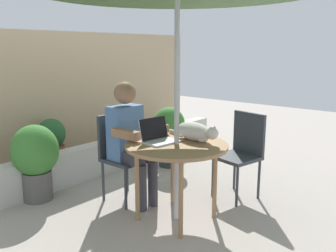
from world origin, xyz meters
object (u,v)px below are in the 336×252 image
patio_table (176,151)px  laptop (157,135)px  potted_plant_by_chair (169,132)px  cat (196,132)px  person_seated (130,136)px  potted_plant_corner (35,157)px  potted_plant_near_fence (52,145)px  chair_occupied (120,149)px  chair_empty (242,148)px

patio_table → laptop: laptop is taller
laptop → potted_plant_by_chair: laptop is taller
patio_table → cat: cat is taller
cat → person_seated: bearing=107.3°
person_seated → potted_plant_corner: person_seated is taller
potted_plant_near_fence → chair_occupied: bearing=-88.6°
cat → patio_table: bearing=163.0°
chair_empty → potted_plant_corner: size_ratio=1.12×
patio_table → person_seated: person_seated is taller
laptop → potted_plant_corner: (-0.55, 1.20, -0.32)m
potted_plant_near_fence → potted_plant_corner: size_ratio=0.88×
chair_empty → potted_plant_by_chair: (0.28, 1.25, -0.06)m
patio_table → potted_plant_corner: size_ratio=1.15×
chair_empty → laptop: bearing=158.0°
potted_plant_by_chair → laptop: bearing=-144.1°
patio_table → chair_occupied: (0.00, 0.75, -0.12)m
potted_plant_near_fence → chair_empty: bearing=-67.3°
potted_plant_corner → potted_plant_by_chair: bearing=-10.6°
chair_empty → person_seated: person_seated is taller
potted_plant_near_fence → potted_plant_by_chair: (1.19, -0.92, 0.10)m
chair_occupied → laptop: laptop is taller
chair_empty → potted_plant_near_fence: bearing=112.7°
cat → potted_plant_by_chair: 1.51m
potted_plant_near_fence → potted_plant_corner: 0.83m
patio_table → chair_empty: size_ratio=1.02×
person_seated → laptop: (-0.05, -0.41, 0.08)m
person_seated → potted_plant_near_fence: bearing=91.2°
patio_table → potted_plant_near_fence: 2.00m
potted_plant_near_fence → potted_plant_by_chair: bearing=-38.0°
chair_empty → person_seated: (-0.88, 0.78, 0.17)m
chair_occupied → potted_plant_corner: 0.87m
person_seated → cat: (0.21, -0.66, 0.10)m
potted_plant_near_fence → person_seated: bearing=-88.8°
chair_occupied → potted_plant_corner: chair_occupied is taller
chair_occupied → person_seated: bearing=-90.0°
patio_table → person_seated: (0.00, 0.60, 0.05)m
laptop → potted_plant_by_chair: size_ratio=0.41×
chair_empty → person_seated: bearing=138.3°
potted_plant_corner → chair_occupied: bearing=-46.7°
person_seated → cat: person_seated is taller
laptop → cat: size_ratio=0.51×
patio_table → cat: 0.26m
person_seated → cat: bearing=-72.7°
person_seated → potted_plant_near_fence: size_ratio=1.76×
cat → potted_plant_near_fence: cat is taller
patio_table → chair_occupied: bearing=90.0°
patio_table → cat: bearing=-17.0°
potted_plant_by_chair → potted_plant_corner: same height
chair_occupied → chair_empty: size_ratio=1.00×
chair_empty → chair_occupied: bearing=133.0°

